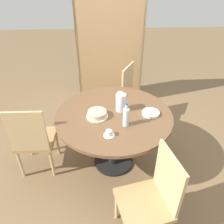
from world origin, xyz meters
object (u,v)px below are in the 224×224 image
chair_a (151,198)px  cup_a (120,95)px  chair_c (34,139)px  cake_main (97,114)px  bookshelf (110,53)px  chair_b (135,96)px  cup_b (109,134)px  water_bottle (126,116)px  coffee_pot (121,102)px

chair_a → cup_a: 1.29m
chair_c → cake_main: chair_c is taller
chair_a → bookshelf: bearing=172.7°
chair_c → cake_main: 0.79m
chair_b → cup_b: bearing=-171.8°
chair_c → bookshelf: bearing=-119.1°
water_bottle → cup_b: bearing=-139.2°
chair_c → cake_main: (0.72, 0.00, 0.30)m
chair_c → chair_a: bearing=146.1°
cup_b → cup_a: bearing=76.7°
bookshelf → cake_main: bearing=81.8°
chair_a → bookshelf: bookshelf is taller
bookshelf → cake_main: 1.65m
water_bottle → chair_b: bearing=75.5°
cake_main → cup_b: (0.11, -0.32, -0.01)m
chair_a → chair_c: same height
cup_a → cake_main: bearing=-124.3°
coffee_pot → cup_a: 0.32m
water_bottle → cake_main: (-0.29, 0.17, -0.07)m
chair_b → bookshelf: size_ratio=0.52×
chair_c → water_bottle: size_ratio=3.55×
chair_b → chair_c: size_ratio=1.00×
water_bottle → cup_b: 0.25m
chair_b → bookshelf: 0.92m
bookshelf → cup_b: size_ratio=16.26×
chair_a → cup_b: (-0.33, 0.51, 0.29)m
coffee_pot → water_bottle: size_ratio=0.91×
coffee_pot → cup_b: size_ratio=2.17×
cake_main → cup_a: bearing=55.7°
chair_c → cup_a: 1.13m
cup_b → coffee_pot: bearing=70.3°
chair_c → chair_b: bearing=-144.4°
cup_b → water_bottle: bearing=40.8°
chair_a → water_bottle: 0.78m
chair_b → coffee_pot: coffee_pot is taller
coffee_pot → cake_main: bearing=-157.4°
cup_a → chair_c: bearing=-157.3°
cake_main → cup_a: (0.29, 0.42, -0.01)m
cup_b → chair_c: bearing=159.3°
chair_c → coffee_pot: (0.99, 0.11, 0.38)m
cake_main → cup_a: cake_main is taller
cake_main → cup_b: cake_main is taller
chair_a → coffee_pot: size_ratio=3.91×
chair_b → coffee_pot: (-0.29, -0.76, 0.38)m
chair_b → cake_main: bearing=176.1°
chair_b → cup_a: size_ratio=8.50×
water_bottle → coffee_pot: bearing=95.0°
bookshelf → cake_main: bookshelf is taller
chair_a → chair_b: size_ratio=1.00×
chair_b → water_bottle: bearing=-165.7°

